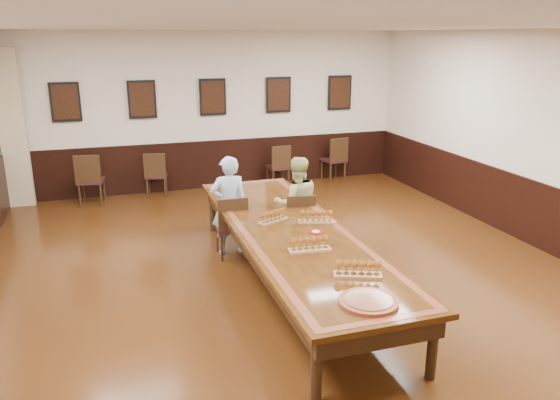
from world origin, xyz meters
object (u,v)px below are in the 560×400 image
object	(u,v)px
person_woman	(297,203)
conference_table	(292,240)
spare_chair_b	(156,174)
chair_woman	(298,222)
spare_chair_a	(91,179)
spare_chair_d	(334,159)
chair_man	(231,225)
spare_chair_c	(278,166)
person_man	(229,205)
carved_platter	(369,301)

from	to	relation	value
person_woman	conference_table	world-z (taller)	person_woman
spare_chair_b	conference_table	size ratio (longest dim) A/B	0.18
chair_woman	spare_chair_a	bearing A→B (deg)	-42.74
conference_table	spare_chair_d	bearing A→B (deg)	61.14
chair_man	spare_chair_c	bearing A→B (deg)	-116.70
chair_woman	spare_chair_d	world-z (taller)	spare_chair_d
conference_table	spare_chair_b	bearing A→B (deg)	104.87
person_man	carved_platter	bearing A→B (deg)	100.33
person_woman	spare_chair_d	bearing A→B (deg)	-114.39
chair_man	chair_woman	distance (m)	1.00
person_man	carved_platter	size ratio (longest dim) A/B	2.40
chair_man	spare_chair_d	size ratio (longest dim) A/B	0.95
person_woman	carved_platter	world-z (taller)	person_woman
spare_chair_a	person_man	world-z (taller)	person_man
chair_woman	person_woman	world-z (taller)	person_woman
spare_chair_c	person_woman	xyz separation A→B (m)	(-0.80, -3.44, 0.25)
chair_man	person_man	xyz separation A→B (m)	(0.00, 0.10, 0.27)
spare_chair_d	person_woman	bearing A→B (deg)	50.06
person_man	conference_table	size ratio (longest dim) A/B	0.29
chair_man	conference_table	size ratio (longest dim) A/B	0.18
chair_man	spare_chair_d	bearing A→B (deg)	-130.32
spare_chair_c	spare_chair_d	size ratio (longest dim) A/B	0.94
person_woman	conference_table	distance (m)	1.27
spare_chair_d	person_woman	world-z (taller)	person_woman
spare_chair_a	person_man	size ratio (longest dim) A/B	0.68
chair_woman	spare_chair_d	size ratio (longest dim) A/B	0.93
chair_man	spare_chair_c	size ratio (longest dim) A/B	1.01
person_man	person_woman	xyz separation A→B (m)	(1.00, -0.13, -0.03)
chair_woman	spare_chair_c	bearing A→B (deg)	-96.48
spare_chair_a	spare_chair_d	xyz separation A→B (m)	(5.10, 0.26, -0.01)
chair_woman	person_woman	bearing A→B (deg)	-90.00
spare_chair_a	conference_table	size ratio (longest dim) A/B	0.20
chair_woman	conference_table	distance (m)	1.18
spare_chair_d	conference_table	xyz separation A→B (m)	(-2.62, -4.75, 0.13)
spare_chair_a	person_woman	size ratio (longest dim) A/B	0.70
spare_chair_c	person_man	bearing A→B (deg)	57.54
spare_chair_d	chair_man	bearing A→B (deg)	39.42
person_man	chair_man	bearing A→B (deg)	90.00
chair_man	spare_chair_a	world-z (taller)	spare_chair_a
spare_chair_a	spare_chair_b	bearing A→B (deg)	-161.89
chair_man	person_man	bearing A→B (deg)	-90.00
person_man	conference_table	xyz separation A→B (m)	(0.52, -1.30, -0.12)
chair_man	carved_platter	bearing A→B (deg)	100.63
chair_woman	spare_chair_c	xyz separation A→B (m)	(0.81, 3.54, 0.00)
person_man	conference_table	bearing A→B (deg)	113.06
spare_chair_a	person_woman	distance (m)	4.45
person_woman	carved_platter	bearing A→B (deg)	88.50
conference_table	chair_man	bearing A→B (deg)	113.56
person_man	conference_table	world-z (taller)	person_man
chair_woman	conference_table	bearing A→B (deg)	73.01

